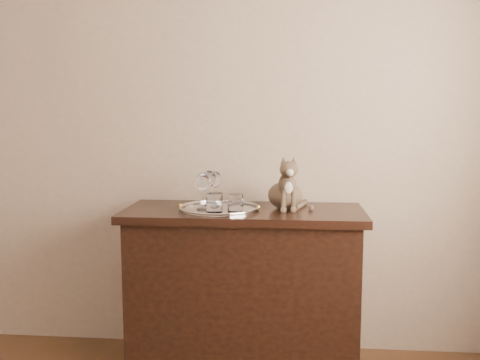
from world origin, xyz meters
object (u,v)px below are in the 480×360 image
Objects in this scene: tray at (219,209)px; wine_glass_c at (203,191)px; tumbler_a at (235,203)px; tumbler_b at (214,203)px; wine_glass_a at (209,188)px; wine_glass_b at (215,189)px; cat at (285,182)px; sideboard at (244,291)px.

tray is 0.13m from wine_glass_c.
wine_glass_c is at bearing 164.67° from tumbler_a.
tumbler_a is at bearing 9.89° from tumbler_b.
tumbler_b is at bearing -73.80° from wine_glass_a.
tumbler_a is at bearing -50.77° from wine_glass_b.
wine_glass_a is at bearing 127.21° from tray.
wine_glass_c is at bearing -154.91° from tray.
wine_glass_b is 0.36m from cat.
cat is (0.24, 0.16, 0.08)m from tumbler_a.
sideboard is at bearing -12.55° from wine_glass_b.
sideboard is at bearing 14.04° from tray.
cat reaches higher than tray.
wine_glass_a is 1.01× the size of wine_glass_b.
tray is at bearing -65.32° from wine_glass_b.
wine_glass_c is (-0.08, -0.04, 0.10)m from tray.
sideboard is 6.62× the size of wine_glass_a.
sideboard is at bearing 18.56° from wine_glass_c.
cat reaches higher than wine_glass_b.
tumbler_b is at bearing -83.47° from wine_glass_b.
wine_glass_b is at bearing 96.53° from tumbler_b.
tray is 1.48× the size of cat.
tray is (-0.12, -0.03, 0.43)m from sideboard.
tumbler_b is (0.02, -0.16, -0.04)m from wine_glass_b.
tumbler_b is at bearing -135.13° from sideboard.
wine_glass_a reaches higher than sideboard.
tumbler_a is 0.32× the size of cat.
wine_glass_a is at bearing 163.63° from sideboard.
tray is at bearing -165.96° from sideboard.
cat reaches higher than sideboard.
tray is 4.39× the size of tumbler_b.
tray is at bearing 25.09° from wine_glass_c.
wine_glass_a reaches higher than tumbler_a.
tray is at bearing -175.67° from cat.
tray is 0.36m from cat.
wine_glass_c is at bearing -116.05° from wine_glass_b.
tray is at bearing -52.79° from wine_glass_a.
wine_glass_a is 0.99× the size of wine_glass_c.
wine_glass_a is 0.39m from cat.
tray is 0.13m from tumbler_a.
tumbler_b reaches higher than tray.
tumbler_b reaches higher than sideboard.
wine_glass_b is 0.19m from tumbler_a.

